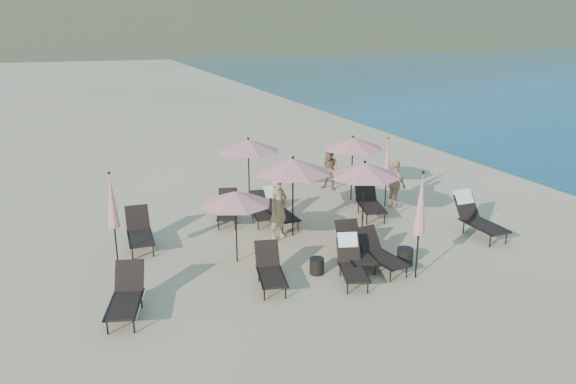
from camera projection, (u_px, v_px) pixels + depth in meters
name	position (u px, v px, depth m)	size (l,w,h in m)	color
ground	(367.00, 266.00, 14.70)	(800.00, 800.00, 0.00)	#D6BA8C
lounger_0	(126.00, 295.00, 12.18)	(1.13, 1.82, 0.98)	black
lounger_1	(270.00, 269.00, 13.52)	(0.94, 1.68, 0.91)	black
lounger_2	(351.00, 261.00, 13.85)	(1.03, 1.68, 0.99)	black
lounger_3	(354.00, 247.00, 14.71)	(0.92, 1.79, 0.98)	black
lounger_4	(380.00, 253.00, 14.43)	(0.78, 1.68, 0.93)	black
lounger_5	(476.00, 216.00, 16.66)	(0.74, 1.92, 1.19)	black
lounger_6	(139.00, 231.00, 15.76)	(0.80, 1.80, 1.01)	black
lounger_7	(228.00, 209.00, 17.71)	(1.10, 1.71, 0.92)	black
lounger_8	(279.00, 208.00, 17.58)	(0.64, 1.69, 1.05)	black
lounger_9	(261.00, 209.00, 17.73)	(0.80, 1.56, 0.86)	black
lounger_10	(369.00, 201.00, 18.26)	(1.18, 1.94, 1.05)	black
umbrella_open_0	(235.00, 198.00, 14.41)	(1.88, 1.88, 2.03)	black
umbrella_open_1	(293.00, 166.00, 16.08)	(2.26, 2.26, 2.43)	black
umbrella_open_2	(365.00, 169.00, 16.15)	(2.13, 2.13, 2.29)	black
umbrella_open_3	(248.00, 145.00, 18.92)	(2.18, 2.18, 2.35)	black
umbrella_open_4	(353.00, 143.00, 19.33)	(2.16, 2.16, 2.32)	black
umbrella_closed_0	(421.00, 205.00, 13.46)	(0.32, 0.32, 2.77)	black
umbrella_closed_1	(387.00, 159.00, 18.81)	(0.28, 0.28, 2.40)	black
umbrella_closed_2	(112.00, 201.00, 14.14)	(0.30, 0.30, 2.56)	black
side_table_0	(317.00, 266.00, 14.20)	(0.37, 0.37, 0.42)	black
side_table_1	(405.00, 256.00, 14.72)	(0.43, 0.43, 0.45)	black
beachgoer_a	(278.00, 209.00, 16.25)	(0.67, 0.44, 1.84)	tan
beachgoer_b	(330.00, 170.00, 20.85)	(0.76, 0.59, 1.57)	#8D6748
beachgoer_c	(395.00, 184.00, 18.91)	(0.97, 0.40, 1.65)	tan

